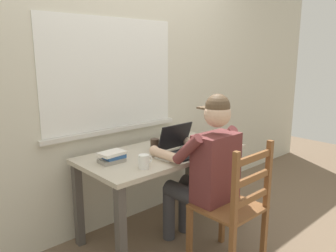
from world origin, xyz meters
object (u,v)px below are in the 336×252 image
object	(u,v)px
computer_mouse	(210,148)
coffee_mug_dark	(155,145)
laptop	(183,147)
seated_person	(205,167)
book_stack_main	(112,157)
wooden_chair	(234,207)
coffee_mug_white	(144,161)
desk	(163,163)

from	to	relation	value
computer_mouse	coffee_mug_dark	bearing A→B (deg)	139.43
laptop	coffee_mug_dark	size ratio (longest dim) A/B	2.98
seated_person	coffee_mug_dark	size ratio (longest dim) A/B	11.15
seated_person	book_stack_main	size ratio (longest dim) A/B	6.14
wooden_chair	computer_mouse	xyz separation A→B (m)	(0.28, 0.47, 0.28)
wooden_chair	coffee_mug_white	world-z (taller)	wooden_chair
desk	coffee_mug_white	distance (m)	0.45
laptop	book_stack_main	size ratio (longest dim) A/B	1.64
wooden_chair	laptop	distance (m)	0.64
seated_person	coffee_mug_white	xyz separation A→B (m)	(-0.41, 0.20, 0.09)
wooden_chair	desk	bearing A→B (deg)	93.84
seated_person	coffee_mug_white	distance (m)	0.47
wooden_chair	laptop	xyz separation A→B (m)	(0.04, 0.56, 0.32)
desk	book_stack_main	distance (m)	0.48
laptop	coffee_mug_white	bearing A→B (deg)	-170.81
laptop	computer_mouse	xyz separation A→B (m)	(0.24, -0.09, -0.04)
laptop	computer_mouse	world-z (taller)	laptop
book_stack_main	desk	bearing A→B (deg)	-5.41
seated_person	wooden_chair	distance (m)	0.36
desk	seated_person	bearing A→B (deg)	-83.61
coffee_mug_white	book_stack_main	world-z (taller)	coffee_mug_white
wooden_chair	computer_mouse	bearing A→B (deg)	58.97
computer_mouse	seated_person	bearing A→B (deg)	-146.43
wooden_chair	book_stack_main	distance (m)	0.95
seated_person	computer_mouse	bearing A→B (deg)	33.57
seated_person	coffee_mug_white	size ratio (longest dim) A/B	10.80
seated_person	coffee_mug_dark	world-z (taller)	seated_person
desk	coffee_mug_dark	world-z (taller)	coffee_mug_dark
book_stack_main	coffee_mug_white	bearing A→B (deg)	-70.29
coffee_mug_dark	book_stack_main	size ratio (longest dim) A/B	0.55
laptop	book_stack_main	distance (m)	0.58
desk	coffee_mug_white	world-z (taller)	coffee_mug_white
wooden_chair	book_stack_main	xyz separation A→B (m)	(-0.50, 0.74, 0.30)
coffee_mug_white	book_stack_main	bearing A→B (deg)	109.71
laptop	coffee_mug_white	xyz separation A→B (m)	(-0.45, -0.07, -0.00)
coffee_mug_white	coffee_mug_dark	size ratio (longest dim) A/B	1.03
coffee_mug_white	computer_mouse	bearing A→B (deg)	-1.33
desk	seated_person	distance (m)	0.43
wooden_chair	computer_mouse	world-z (taller)	wooden_chair
coffee_mug_white	desk	bearing A→B (deg)	30.66
seated_person	wooden_chair	world-z (taller)	seated_person
laptop	coffee_mug_dark	world-z (taller)	laptop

